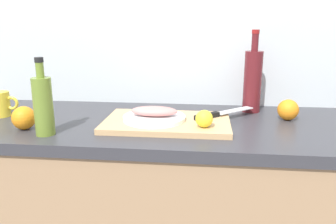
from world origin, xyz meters
The scene contains 11 objects.
back_wall centered at (0.00, 0.33, 1.25)m, with size 3.20×0.05×2.50m, color silver.
cutting_board centered at (-0.14, -0.04, 0.91)m, with size 0.46×0.29×0.02m, color tan.
white_plate centered at (-0.18, -0.05, 0.93)m, with size 0.23×0.23×0.01m, color white.
fish_fillet centered at (-0.18, -0.05, 0.95)m, with size 0.17×0.07×0.04m, color tan.
chef_knife centered at (0.05, 0.03, 0.93)m, with size 0.24×0.21×0.02m.
lemon_0 centered at (0.00, -0.12, 0.95)m, with size 0.06×0.06×0.06m, color yellow.
olive_oil_bottle centered at (-0.53, -0.20, 1.00)m, with size 0.06×0.06×0.26m.
wine_bottle centered at (0.20, 0.20, 1.04)m, with size 0.07×0.07×0.34m.
coffee_mug_0 centered at (-0.81, 0.01, 0.95)m, with size 0.11×0.07×0.10m.
orange_1 centered at (0.32, 0.08, 0.94)m, with size 0.08×0.08×0.08m, color orange.
orange_2 centered at (-0.63, -0.15, 0.94)m, with size 0.08×0.08×0.08m, color orange.
Camera 1 is at (-0.00, -1.24, 1.27)m, focal length 36.43 mm.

